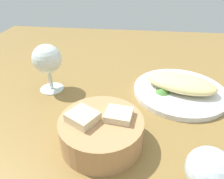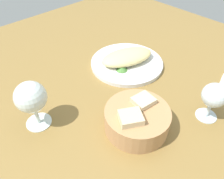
% 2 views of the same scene
% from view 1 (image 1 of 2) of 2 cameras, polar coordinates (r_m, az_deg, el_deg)
% --- Properties ---
extents(ground_plane, '(1.40, 1.40, 0.02)m').
position_cam_1_polar(ground_plane, '(0.54, 5.73, -6.28)').
color(ground_plane, olive).
extents(plate, '(0.25, 0.25, 0.01)m').
position_cam_1_polar(plate, '(0.62, 17.85, -0.45)').
color(plate, silver).
rests_on(plate, ground_plane).
extents(omelette, '(0.21, 0.15, 0.04)m').
position_cam_1_polar(omelette, '(0.61, 18.25, 1.67)').
color(omelette, '#E5D186').
rests_on(omelette, plate).
extents(lettuce_garnish, '(0.04, 0.04, 0.02)m').
position_cam_1_polar(lettuce_garnish, '(0.59, 13.74, -0.09)').
color(lettuce_garnish, '#4A8138').
rests_on(lettuce_garnish, plate).
extents(bread_basket, '(0.17, 0.17, 0.08)m').
position_cam_1_polar(bread_basket, '(0.43, -2.81, -11.01)').
color(bread_basket, tan).
rests_on(bread_basket, ground_plane).
extents(wine_glass_near, '(0.08, 0.08, 0.14)m').
position_cam_1_polar(wine_glass_near, '(0.60, -17.08, 7.48)').
color(wine_glass_near, silver).
rests_on(wine_glass_near, ground_plane).
extents(wine_glass_far, '(0.06, 0.06, 0.11)m').
position_cam_1_polar(wine_glass_far, '(0.34, 24.77, -19.81)').
color(wine_glass_far, silver).
rests_on(wine_glass_far, ground_plane).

